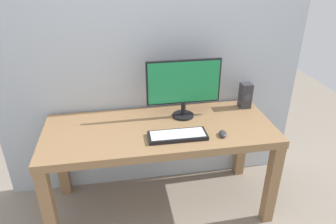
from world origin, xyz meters
name	(u,v)px	position (x,y,z in m)	size (l,w,h in m)	color
ground_plane	(161,204)	(0.00, 0.00, 0.00)	(6.00, 6.00, 0.00)	gray
wall_back	(151,13)	(0.00, 0.38, 1.50)	(2.51, 0.04, 3.00)	#B2BCC6
desk	(160,139)	(0.00, 0.00, 0.64)	(1.69, 0.69, 0.75)	#936D47
monitor	(184,85)	(0.21, 0.15, 1.01)	(0.56, 0.16, 0.45)	black
keyboard_primary	(178,136)	(0.10, -0.16, 0.76)	(0.41, 0.16, 0.03)	black
mouse	(223,134)	(0.42, -0.19, 0.76)	(0.05, 0.09, 0.03)	#333338
speaker_right	(245,95)	(0.74, 0.22, 0.85)	(0.09, 0.09, 0.21)	#333338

